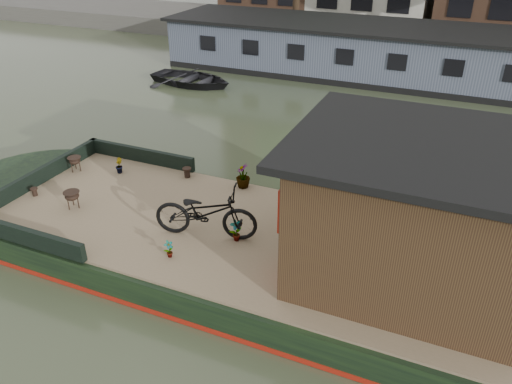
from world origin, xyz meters
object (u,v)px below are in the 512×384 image
at_px(potted_plant_a, 236,231).
at_px(brazier_rear, 75,164).
at_px(bicycle, 206,212).
at_px(cabin, 415,211).
at_px(dinghy, 191,76).
at_px(brazier_front, 73,200).

relative_size(potted_plant_a, brazier_rear, 1.23).
height_order(bicycle, brazier_rear, bicycle).
relative_size(cabin, brazier_rear, 11.17).
distance_m(potted_plant_a, dinghy, 12.28).
bearing_deg(dinghy, brazier_front, -157.69).
xyz_separation_m(cabin, bicycle, (-3.62, -0.33, -0.72)).
xyz_separation_m(cabin, brazier_rear, (-7.79, 0.85, -1.05)).
bearing_deg(brazier_front, bicycle, 3.57).
bearing_deg(cabin, bicycle, -174.72).
bearing_deg(bicycle, cabin, -98.39).
relative_size(cabin, brazier_front, 10.57).
distance_m(bicycle, potted_plant_a, 0.66).
relative_size(potted_plant_a, dinghy, 0.13).
height_order(cabin, bicycle, cabin).
relative_size(bicycle, potted_plant_a, 4.42).
xyz_separation_m(potted_plant_a, brazier_front, (-3.62, -0.25, -0.03)).
height_order(cabin, potted_plant_a, cabin).
relative_size(cabin, bicycle, 2.05).
distance_m(cabin, bicycle, 3.71).
bearing_deg(dinghy, potted_plant_a, -140.95).
xyz_separation_m(brazier_front, dinghy, (-3.22, 10.44, -0.48)).
relative_size(cabin, potted_plant_a, 9.05).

